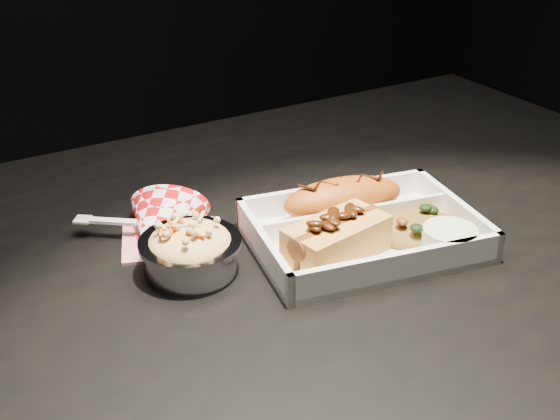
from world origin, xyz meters
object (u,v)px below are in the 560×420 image
Objects in this scene: dining_table at (302,299)px; foil_coleslaw_cup at (190,248)px; fried_pastry at (343,198)px; hotdog at (337,236)px; napkin_fork at (158,227)px; food_tray at (362,235)px.

foil_coleslaw_cup is (-0.14, -0.00, 0.12)m from dining_table.
hotdog is (-0.06, -0.07, 0.00)m from fried_pastry.
foil_coleslaw_cup is 0.68× the size of napkin_fork.
hotdog is at bearing -89.50° from dining_table.
hotdog is at bearing -149.23° from food_tray.
dining_table is at bearing 80.49° from hotdog.
fried_pastry is 0.09m from hotdog.
foil_coleslaw_cup is at bearing -178.91° from dining_table.
foil_coleslaw_cup is at bearing -49.48° from napkin_fork.
foil_coleslaw_cup is at bearing -177.42° from fried_pastry.
hotdog is at bearing -129.41° from fried_pastry.
food_tray reaches higher than dining_table.
food_tray is 1.73× the size of napkin_fork.
napkin_fork reaches higher than dining_table.
dining_table is 7.43× the size of napkin_fork.
foil_coleslaw_cup reaches higher than fried_pastry.
fried_pastry is at bearing 2.58° from foil_coleslaw_cup.
napkin_fork is at bearing 125.99° from hotdog.
fried_pastry is 0.20m from foil_coleslaw_cup.
dining_table is at bearing -173.86° from fried_pastry.
food_tray is (0.05, -0.05, 0.10)m from dining_table.
napkin_fork is at bearing 152.18° from dining_table.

